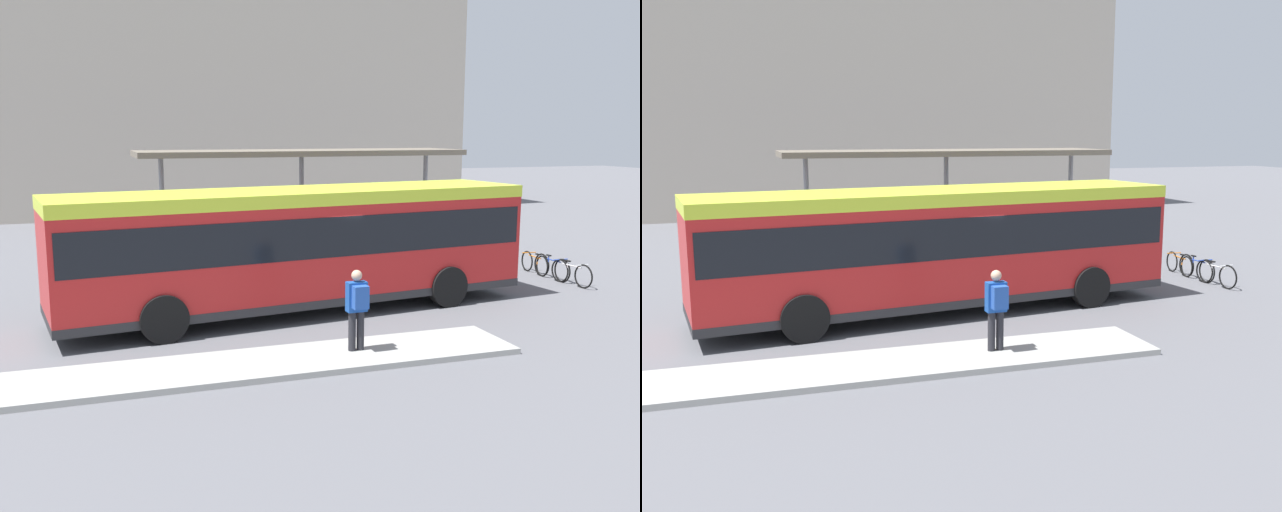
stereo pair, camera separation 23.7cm
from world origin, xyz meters
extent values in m
plane|color=#5B5B60|center=(0.00, 0.00, 0.00)|extent=(120.00, 120.00, 0.00)
cube|color=#9E9E99|center=(-2.21, -3.88, 0.06)|extent=(10.88, 1.80, 0.12)
cube|color=red|center=(0.00, 0.00, 1.69)|extent=(11.97, 3.98, 2.68)
cube|color=#C6DB33|center=(0.00, 0.00, 2.88)|extent=(11.99, 4.01, 0.30)
cube|color=black|center=(0.00, 0.00, 2.01)|extent=(11.74, 3.98, 0.94)
cube|color=black|center=(5.81, 0.72, 2.01)|extent=(0.37, 2.35, 1.03)
cube|color=#28282B|center=(0.00, 0.00, 0.45)|extent=(11.98, 3.99, 0.20)
cylinder|color=black|center=(3.46, 1.67, 0.53)|extent=(1.08, 0.41, 1.05)
cylinder|color=black|center=(3.76, -0.78, 0.53)|extent=(1.08, 0.41, 1.05)
cylinder|color=black|center=(-3.76, 0.78, 0.53)|extent=(1.08, 0.41, 1.05)
cylinder|color=black|center=(-3.46, -1.67, 0.53)|extent=(1.08, 0.41, 1.05)
cylinder|color=#232328|center=(-0.04, -3.80, 0.52)|extent=(0.15, 0.15, 0.79)
cylinder|color=#232328|center=(0.14, -3.80, 0.52)|extent=(0.15, 0.15, 0.79)
cube|color=#194799|center=(0.05, -3.80, 1.21)|extent=(0.40, 0.22, 0.60)
cube|color=#234CA3|center=(0.06, -4.00, 1.24)|extent=(0.30, 0.20, 0.45)
sphere|color=tan|center=(0.05, -3.80, 1.64)|extent=(0.22, 0.22, 0.22)
torus|color=black|center=(8.49, -0.11, 0.34)|extent=(0.11, 0.70, 0.70)
torus|color=black|center=(8.40, 0.83, 0.34)|extent=(0.11, 0.70, 0.70)
cylinder|color=silver|center=(8.45, 0.36, 0.57)|extent=(0.10, 0.74, 0.04)
cylinder|color=silver|center=(8.43, 0.53, 0.52)|extent=(0.04, 0.04, 0.34)
cube|color=black|center=(8.43, 0.53, 0.69)|extent=(0.09, 0.19, 0.04)
cylinder|color=silver|center=(8.48, -0.02, 0.65)|extent=(0.48, 0.08, 0.03)
torus|color=black|center=(8.44, 0.77, 0.35)|extent=(0.06, 0.72, 0.71)
torus|color=black|center=(8.42, 1.74, 0.35)|extent=(0.06, 0.72, 0.71)
cylinder|color=#2847AD|center=(8.43, 1.25, 0.59)|extent=(0.05, 0.76, 0.04)
cylinder|color=#2847AD|center=(8.43, 1.43, 0.53)|extent=(0.04, 0.04, 0.35)
cube|color=black|center=(8.43, 1.43, 0.70)|extent=(0.07, 0.18, 0.04)
cylinder|color=#2847AD|center=(8.44, 0.87, 0.67)|extent=(0.48, 0.04, 0.03)
torus|color=black|center=(8.49, 2.59, 0.32)|extent=(0.10, 0.66, 0.66)
torus|color=black|center=(8.41, 1.71, 0.32)|extent=(0.10, 0.66, 0.66)
cylinder|color=orange|center=(8.45, 2.15, 0.54)|extent=(0.09, 0.69, 0.04)
cylinder|color=orange|center=(8.44, 1.99, 0.48)|extent=(0.04, 0.04, 0.32)
cube|color=black|center=(8.44, 1.99, 0.64)|extent=(0.08, 0.19, 0.04)
cylinder|color=orange|center=(8.48, 2.50, 0.61)|extent=(0.48, 0.07, 0.03)
cube|color=#706656|center=(2.12, 6.42, 3.72)|extent=(10.89, 2.82, 0.18)
cylinder|color=gray|center=(-2.51, 6.42, 1.81)|extent=(0.16, 0.16, 3.63)
cylinder|color=gray|center=(6.75, 6.42, 1.81)|extent=(0.16, 0.16, 3.63)
cylinder|color=gray|center=(2.12, 6.42, 1.81)|extent=(0.16, 0.16, 3.63)
cylinder|color=slate|center=(3.41, 4.34, 0.29)|extent=(0.65, 0.65, 0.59)
sphere|color=#235B28|center=(3.41, 4.34, 0.87)|extent=(0.74, 0.74, 0.74)
cylinder|color=slate|center=(-1.21, 4.39, 0.23)|extent=(0.76, 0.76, 0.45)
sphere|color=#337F38|center=(-1.21, 4.39, 0.78)|extent=(0.87, 0.87, 0.87)
cube|color=#B2A899|center=(3.12, 26.63, 6.52)|extent=(26.54, 12.12, 13.04)
camera|label=1|loc=(-5.04, -16.50, 4.43)|focal=40.00mm
camera|label=2|loc=(-4.81, -16.58, 4.43)|focal=40.00mm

